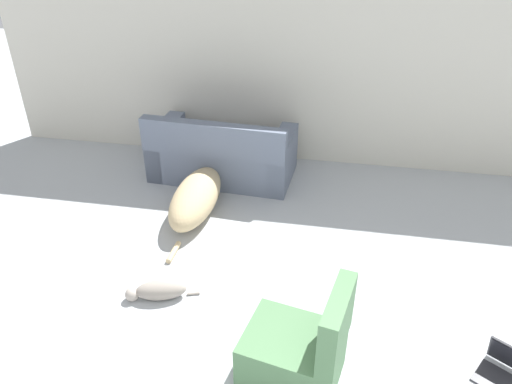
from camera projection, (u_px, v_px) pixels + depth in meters
wall_back at (326, 64)px, 5.72m from camera, size 7.97×0.06×2.47m
couch at (222, 155)px, 5.88m from camera, size 1.69×0.96×0.81m
dog at (198, 195)px, 5.28m from camera, size 0.48×1.65×0.39m
cat at (158, 290)px, 4.20m from camera, size 0.62×0.30×0.17m
laptop_open at (504, 366)px, 3.54m from camera, size 0.41×0.42×0.25m
side_chair at (299, 352)px, 3.40m from camera, size 0.76×0.66×0.86m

